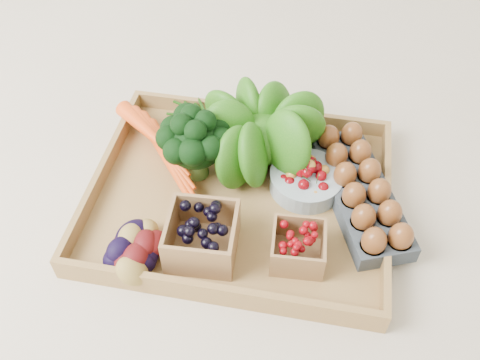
% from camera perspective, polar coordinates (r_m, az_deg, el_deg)
% --- Properties ---
extents(ground, '(4.00, 4.00, 0.00)m').
position_cam_1_polar(ground, '(1.02, -0.00, -2.23)').
color(ground, beige).
rests_on(ground, ground).
extents(tray, '(0.55, 0.45, 0.01)m').
position_cam_1_polar(tray, '(1.02, -0.00, -1.96)').
color(tray, '#9C7641').
rests_on(tray, ground).
extents(carrots, '(0.23, 0.17, 0.06)m').
position_cam_1_polar(carrots, '(1.06, -7.85, 2.95)').
color(carrots, '#F04D14').
rests_on(carrots, tray).
extents(lettuce, '(0.17, 0.17, 0.17)m').
position_cam_1_polar(lettuce, '(1.02, 2.11, 5.90)').
color(lettuce, '#0F510C').
rests_on(lettuce, tray).
extents(broccoli, '(0.14, 0.14, 0.11)m').
position_cam_1_polar(broccoli, '(1.01, -4.70, 2.84)').
color(broccoli, black).
rests_on(broccoli, tray).
extents(cherry_bowl, '(0.14, 0.14, 0.04)m').
position_cam_1_polar(cherry_bowl, '(1.02, 7.07, -0.05)').
color(cherry_bowl, '#8C9EA5').
rests_on(cherry_bowl, tray).
extents(egg_carton, '(0.21, 0.32, 0.04)m').
position_cam_1_polar(egg_carton, '(1.02, 12.58, -1.45)').
color(egg_carton, '#394049').
rests_on(egg_carton, tray).
extents(potatoes, '(0.13, 0.13, 0.08)m').
position_cam_1_polar(potatoes, '(0.91, -11.36, -6.91)').
color(potatoes, '#420A0C').
rests_on(potatoes, tray).
extents(punnet_blackberry, '(0.12, 0.12, 0.08)m').
position_cam_1_polar(punnet_blackberry, '(0.91, -4.07, -5.99)').
color(punnet_blackberry, black).
rests_on(punnet_blackberry, tray).
extents(punnet_raspberry, '(0.09, 0.09, 0.06)m').
position_cam_1_polar(punnet_raspberry, '(0.91, 6.21, -7.11)').
color(punnet_raspberry, '#6D040A').
rests_on(punnet_raspberry, tray).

